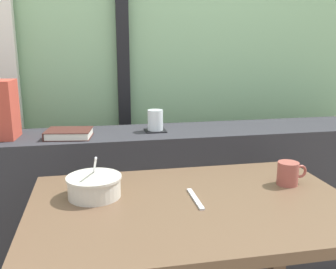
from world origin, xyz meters
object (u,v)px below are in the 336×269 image
coaster_square (155,131)px  ceramic_mug (288,173)px  breakfast_table (192,234)px  fork_utensil (194,199)px  juice_glass (155,121)px  closed_book (69,134)px  soup_bowl (94,186)px

coaster_square → ceramic_mug: size_ratio=0.88×
coaster_square → breakfast_table: bearing=-88.7°
fork_utensil → ceramic_mug: bearing=10.4°
juice_glass → closed_book: (-0.41, -0.05, -0.03)m
coaster_square → closed_book: size_ratio=0.45×
breakfast_table → coaster_square: (-0.02, 0.66, 0.21)m
breakfast_table → ceramic_mug: bearing=12.7°
fork_utensil → coaster_square: bearing=92.0°
closed_book → soup_bowl: 0.52m
fork_utensil → closed_book: bearing=125.8°
soup_bowl → fork_utensil: 0.34m
closed_book → ceramic_mug: bearing=-33.3°
coaster_square → soup_bowl: (-0.30, -0.55, -0.05)m
soup_bowl → fork_utensil: bearing=-15.7°
soup_bowl → ceramic_mug: 0.70m
fork_utensil → ceramic_mug: (0.37, 0.07, 0.04)m
coaster_square → fork_utensil: coaster_square is taller
fork_utensil → juice_glass: bearing=92.0°
juice_glass → ceramic_mug: (0.40, -0.58, -0.10)m
closed_book → fork_utensil: closed_book is taller
breakfast_table → fork_utensil: bearing=63.3°
breakfast_table → fork_utensil: size_ratio=6.21×
breakfast_table → ceramic_mug: (0.38, 0.09, 0.16)m
juice_glass → soup_bowl: (-0.30, -0.55, -0.10)m
juice_glass → ceramic_mug: 0.70m
ceramic_mug → closed_book: bearing=146.7°
closed_book → ceramic_mug: closed_book is taller
coaster_square → soup_bowl: size_ratio=0.54×
soup_bowl → ceramic_mug: size_ratio=1.63×
coaster_square → closed_book: 0.41m
soup_bowl → fork_utensil: soup_bowl is taller
breakfast_table → juice_glass: 0.71m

